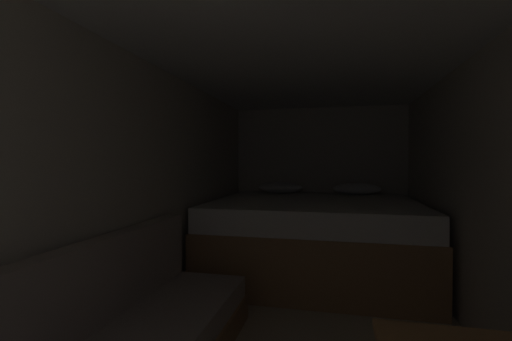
% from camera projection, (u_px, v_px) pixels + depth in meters
% --- Properties ---
extents(wall_back, '(2.39, 0.05, 1.97)m').
position_uv_depth(wall_back, '(319.00, 179.00, 4.74)').
color(wall_back, beige).
rests_on(wall_back, ground).
extents(wall_left, '(0.05, 5.08, 1.97)m').
position_uv_depth(wall_left, '(140.00, 195.00, 2.51)').
color(wall_left, beige).
rests_on(wall_left, ground).
extents(wall_right, '(0.05, 5.08, 1.97)m').
position_uv_depth(wall_right, '(505.00, 204.00, 1.98)').
color(wall_right, beige).
rests_on(wall_right, ground).
extents(ceiling_slab, '(2.39, 5.08, 0.05)m').
position_uv_depth(ceiling_slab, '(302.00, 43.00, 2.22)').
color(ceiling_slab, white).
rests_on(ceiling_slab, wall_left).
extents(bed, '(2.17, 1.90, 0.96)m').
position_uv_depth(bed, '(314.00, 236.00, 3.77)').
color(bed, '#9E7247').
rests_on(bed, ground).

